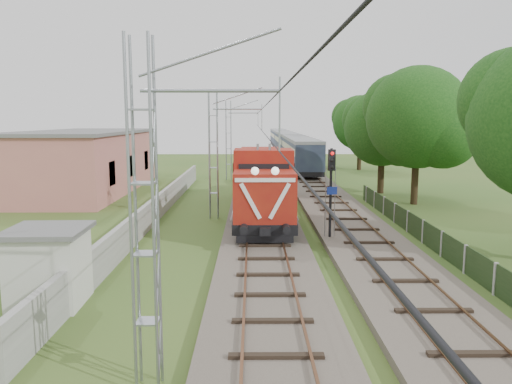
{
  "coord_description": "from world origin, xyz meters",
  "views": [
    {
      "loc": [
        -0.6,
        -18.91,
        6.2
      ],
      "look_at": [
        -0.39,
        8.36,
        2.2
      ],
      "focal_mm": 35.0,
      "sensor_mm": 36.0,
      "label": 1
    }
  ],
  "objects_px": {
    "signal_post": "(331,178)",
    "locomotive": "(262,181)",
    "relay_hut": "(49,266)",
    "coach_rake": "(287,142)"
  },
  "relations": [
    {
      "from": "coach_rake",
      "to": "relay_hut",
      "type": "bearing_deg",
      "value": -100.88
    },
    {
      "from": "signal_post",
      "to": "locomotive",
      "type": "bearing_deg",
      "value": 115.31
    },
    {
      "from": "locomotive",
      "to": "signal_post",
      "type": "height_order",
      "value": "locomotive"
    },
    {
      "from": "signal_post",
      "to": "relay_hut",
      "type": "xyz_separation_m",
      "value": [
        -10.73,
        -8.34,
        -1.95
      ]
    },
    {
      "from": "locomotive",
      "to": "signal_post",
      "type": "relative_size",
      "value": 3.72
    },
    {
      "from": "coach_rake",
      "to": "signal_post",
      "type": "relative_size",
      "value": 13.82
    },
    {
      "from": "relay_hut",
      "to": "coach_rake",
      "type": "bearing_deg",
      "value": 79.12
    },
    {
      "from": "signal_post",
      "to": "relay_hut",
      "type": "bearing_deg",
      "value": -142.14
    },
    {
      "from": "locomotive",
      "to": "coach_rake",
      "type": "relative_size",
      "value": 0.27
    },
    {
      "from": "locomotive",
      "to": "coach_rake",
      "type": "xyz_separation_m",
      "value": [
        5.0,
        49.14,
        0.16
      ]
    }
  ]
}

